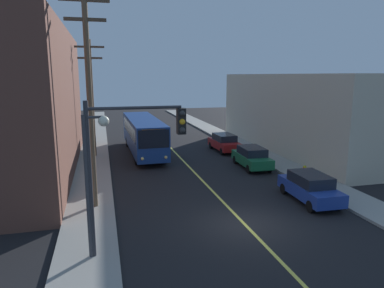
{
  "coord_description": "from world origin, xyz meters",
  "views": [
    {
      "loc": [
        -6.39,
        -14.75,
        7.04
      ],
      "look_at": [
        0.0,
        10.24,
        2.0
      ],
      "focal_mm": 33.0,
      "sensor_mm": 36.0,
      "label": 1
    }
  ],
  "objects_px": {
    "utility_pole_near": "(89,92)",
    "parked_car_green": "(252,157)",
    "street_lamp_left": "(92,166)",
    "fire_hydrant": "(304,171)",
    "parked_car_blue": "(310,187)",
    "parked_car_red": "(224,142)",
    "traffic_signal_left_corner": "(131,149)",
    "utility_pole_mid": "(92,93)",
    "city_bus": "(143,134)"
  },
  "relations": [
    {
      "from": "utility_pole_near",
      "to": "parked_car_green",
      "type": "bearing_deg",
      "value": 26.74
    },
    {
      "from": "parked_car_green",
      "to": "street_lamp_left",
      "type": "height_order",
      "value": "street_lamp_left"
    },
    {
      "from": "utility_pole_near",
      "to": "fire_hydrant",
      "type": "relative_size",
      "value": 13.15
    },
    {
      "from": "parked_car_blue",
      "to": "fire_hydrant",
      "type": "height_order",
      "value": "parked_car_blue"
    },
    {
      "from": "street_lamp_left",
      "to": "fire_hydrant",
      "type": "relative_size",
      "value": 6.55
    },
    {
      "from": "fire_hydrant",
      "to": "street_lamp_left",
      "type": "bearing_deg",
      "value": -151.12
    },
    {
      "from": "utility_pole_near",
      "to": "parked_car_blue",
      "type": "bearing_deg",
      "value": -9.12
    },
    {
      "from": "parked_car_blue",
      "to": "utility_pole_near",
      "type": "bearing_deg",
      "value": 170.88
    },
    {
      "from": "parked_car_blue",
      "to": "parked_car_green",
      "type": "xyz_separation_m",
      "value": [
        -0.12,
        7.74,
        0.0
      ]
    },
    {
      "from": "parked_car_green",
      "to": "parked_car_red",
      "type": "height_order",
      "value": "same"
    },
    {
      "from": "fire_hydrant",
      "to": "parked_car_green",
      "type": "bearing_deg",
      "value": 119.9
    },
    {
      "from": "traffic_signal_left_corner",
      "to": "street_lamp_left",
      "type": "xyz_separation_m",
      "value": [
        -1.42,
        -0.02,
        -0.56
      ]
    },
    {
      "from": "utility_pole_near",
      "to": "utility_pole_mid",
      "type": "height_order",
      "value": "utility_pole_near"
    },
    {
      "from": "parked_car_blue",
      "to": "utility_pole_near",
      "type": "distance_m",
      "value": 13.04
    },
    {
      "from": "street_lamp_left",
      "to": "fire_hydrant",
      "type": "bearing_deg",
      "value": 28.88
    },
    {
      "from": "fire_hydrant",
      "to": "traffic_signal_left_corner",
      "type": "bearing_deg",
      "value": -148.47
    },
    {
      "from": "city_bus",
      "to": "street_lamp_left",
      "type": "bearing_deg",
      "value": -102.05
    },
    {
      "from": "city_bus",
      "to": "traffic_signal_left_corner",
      "type": "xyz_separation_m",
      "value": [
        -2.57,
        -18.64,
        2.49
      ]
    },
    {
      "from": "city_bus",
      "to": "utility_pole_near",
      "type": "relative_size",
      "value": 1.1
    },
    {
      "from": "city_bus",
      "to": "parked_car_red",
      "type": "relative_size",
      "value": 2.73
    },
    {
      "from": "parked_car_green",
      "to": "utility_pole_mid",
      "type": "height_order",
      "value": "utility_pole_mid"
    },
    {
      "from": "parked_car_green",
      "to": "street_lamp_left",
      "type": "relative_size",
      "value": 0.81
    },
    {
      "from": "parked_car_red",
      "to": "utility_pole_mid",
      "type": "bearing_deg",
      "value": 178.08
    },
    {
      "from": "city_bus",
      "to": "utility_pole_near",
      "type": "height_order",
      "value": "utility_pole_near"
    },
    {
      "from": "parked_car_blue",
      "to": "parked_car_green",
      "type": "height_order",
      "value": "same"
    },
    {
      "from": "parked_car_blue",
      "to": "traffic_signal_left_corner",
      "type": "distance_m",
      "value": 11.35
    },
    {
      "from": "parked_car_green",
      "to": "fire_hydrant",
      "type": "height_order",
      "value": "parked_car_green"
    },
    {
      "from": "city_bus",
      "to": "parked_car_red",
      "type": "xyz_separation_m",
      "value": [
        7.46,
        -1.04,
        -0.98
      ]
    },
    {
      "from": "utility_pole_mid",
      "to": "traffic_signal_left_corner",
      "type": "xyz_separation_m",
      "value": [
        1.75,
        -18.0,
        -1.24
      ]
    },
    {
      "from": "parked_car_green",
      "to": "utility_pole_mid",
      "type": "xyz_separation_m",
      "value": [
        -11.8,
        6.64,
        4.7
      ]
    },
    {
      "from": "traffic_signal_left_corner",
      "to": "utility_pole_near",
      "type": "bearing_deg",
      "value": 105.79
    },
    {
      "from": "parked_car_red",
      "to": "utility_pole_mid",
      "type": "height_order",
      "value": "utility_pole_mid"
    },
    {
      "from": "city_bus",
      "to": "fire_hydrant",
      "type": "xyz_separation_m",
      "value": [
        9.69,
        -11.12,
        -1.23
      ]
    },
    {
      "from": "street_lamp_left",
      "to": "fire_hydrant",
      "type": "distance_m",
      "value": 15.93
    },
    {
      "from": "parked_car_blue",
      "to": "fire_hydrant",
      "type": "bearing_deg",
      "value": 61.9
    },
    {
      "from": "street_lamp_left",
      "to": "utility_pole_near",
      "type": "bearing_deg",
      "value": 91.47
    },
    {
      "from": "city_bus",
      "to": "parked_car_red",
      "type": "height_order",
      "value": "city_bus"
    },
    {
      "from": "utility_pole_near",
      "to": "traffic_signal_left_corner",
      "type": "relative_size",
      "value": 1.84
    },
    {
      "from": "parked_car_green",
      "to": "city_bus",
      "type": "bearing_deg",
      "value": 135.79
    },
    {
      "from": "utility_pole_near",
      "to": "utility_pole_mid",
      "type": "bearing_deg",
      "value": 90.87
    },
    {
      "from": "parked_car_red",
      "to": "fire_hydrant",
      "type": "height_order",
      "value": "parked_car_red"
    },
    {
      "from": "city_bus",
      "to": "parked_car_green",
      "type": "relative_size",
      "value": 2.73
    },
    {
      "from": "traffic_signal_left_corner",
      "to": "fire_hydrant",
      "type": "relative_size",
      "value": 7.14
    },
    {
      "from": "utility_pole_near",
      "to": "street_lamp_left",
      "type": "bearing_deg",
      "value": -88.53
    },
    {
      "from": "street_lamp_left",
      "to": "utility_pole_mid",
      "type": "bearing_deg",
      "value": 91.05
    },
    {
      "from": "parked_car_blue",
      "to": "parked_car_green",
      "type": "bearing_deg",
      "value": 90.91
    },
    {
      "from": "parked_car_green",
      "to": "traffic_signal_left_corner",
      "type": "xyz_separation_m",
      "value": [
        -10.06,
        -11.36,
        3.46
      ]
    },
    {
      "from": "parked_car_red",
      "to": "utility_pole_near",
      "type": "relative_size",
      "value": 0.4
    },
    {
      "from": "utility_pole_mid",
      "to": "street_lamp_left",
      "type": "bearing_deg",
      "value": -88.95
    },
    {
      "from": "parked_car_blue",
      "to": "utility_pole_mid",
      "type": "distance_m",
      "value": 19.26
    }
  ]
}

